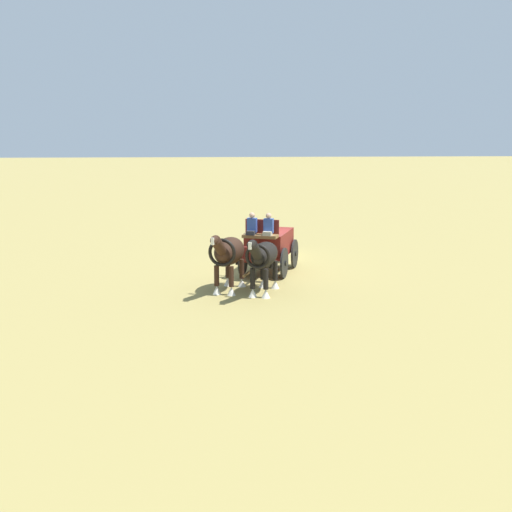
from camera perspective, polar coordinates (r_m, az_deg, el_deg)
ground_plane at (r=26.98m, az=1.18°, el=-1.36°), size 220.00×220.00×0.00m
show_wagon at (r=26.59m, az=1.10°, el=1.01°), size 5.51×2.72×2.63m
draft_horse_near at (r=23.11m, az=0.63°, el=-0.08°), size 3.01×1.49×2.20m
draft_horse_off at (r=23.46m, az=-2.43°, el=0.25°), size 2.90×1.55×2.28m
sponsor_banner at (r=30.09m, az=2.42°, el=1.00°), size 3.14×0.71×1.10m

